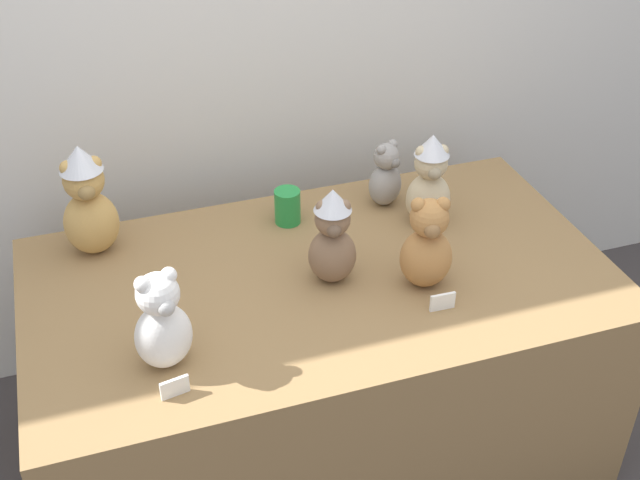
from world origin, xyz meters
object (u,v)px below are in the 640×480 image
Objects in this scene: display_table at (320,367)px; teddy_bear_caramel at (427,246)px; teddy_bear_sand at (430,181)px; teddy_bear_ash at (386,176)px; teddy_bear_snow at (162,323)px; teddy_bear_mocha at (332,237)px; party_cup_green at (288,206)px; teddy_bear_honey at (88,202)px.

teddy_bear_caramel is at bearing -26.18° from display_table.
teddy_bear_sand is (0.14, 0.28, 0.02)m from teddy_bear_caramel.
teddy_bear_snow is at bearing -171.23° from teddy_bear_ash.
teddy_bear_snow is at bearing -157.45° from teddy_bear_caramel.
teddy_bear_mocha is at bearing -143.16° from teddy_bear_sand.
teddy_bear_caramel is at bearing -57.42° from party_cup_green.
teddy_bear_ash is (0.05, 0.43, -0.03)m from teddy_bear_caramel.
teddy_bear_snow is 0.56m from teddy_bear_honey.
party_cup_green is (0.46, 0.51, -0.07)m from teddy_bear_snow.
teddy_bear_snow is 0.92× the size of teddy_bear_sand.
teddy_bear_sand is (0.40, 0.16, 0.50)m from display_table.
teddy_bear_honey is 1.58× the size of teddy_bear_ash.
teddy_bear_honey reaches higher than display_table.
teddy_bear_honey is (-0.12, 0.54, 0.04)m from teddy_bear_snow.
teddy_bear_caramel is 1.01× the size of teddy_bear_snow.
display_table is 5.90× the size of teddy_bear_caramel.
teddy_bear_sand is 2.73× the size of party_cup_green.
teddy_bear_snow is 0.53m from teddy_bear_mocha.
teddy_bear_caramel is 0.32m from teddy_bear_sand.
teddy_bear_snow reaches higher than display_table.
teddy_bear_sand is 1.03× the size of teddy_bear_mocha.
display_table is at bearing -88.43° from party_cup_green.
teddy_bear_mocha is (0.61, -0.35, -0.03)m from teddy_bear_honey.
teddy_bear_snow reaches higher than teddy_bear_ash.
teddy_bear_caramel is 0.96m from teddy_bear_honey.
teddy_bear_caramel is 0.93× the size of teddy_bear_sand.
teddy_bear_sand is (0.86, 0.38, 0.02)m from teddy_bear_snow.
teddy_bear_ash is at bearing 0.90° from party_cup_green.
teddy_bear_ash is at bearing 43.32° from display_table.
teddy_bear_caramel is 2.53× the size of party_cup_green.
teddy_bear_sand is 0.44m from party_cup_green.
teddy_bear_honey reaches higher than teddy_bear_sand.
party_cup_green reaches higher than display_table.
teddy_bear_caramel is at bearing -122.07° from teddy_bear_ash.
teddy_bear_honey reaches higher than teddy_bear_snow.
teddy_bear_sand is 1.37× the size of teddy_bear_ash.
teddy_bear_ash is at bearing 62.12° from teddy_bear_mocha.
display_table is at bearing 169.11° from teddy_bear_caramel.
display_table is 0.50m from party_cup_green.
party_cup_green is (-0.32, -0.01, -0.05)m from teddy_bear_ash.
teddy_bear_caramel is 0.26m from teddy_bear_mocha.
teddy_bear_caramel is 1.28× the size of teddy_bear_ash.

